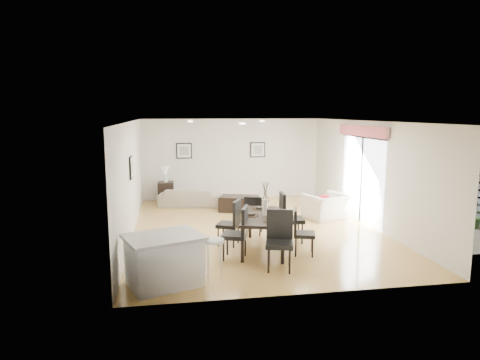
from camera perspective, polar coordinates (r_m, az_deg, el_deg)
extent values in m
plane|color=tan|center=(10.90, 1.98, -6.49)|extent=(8.00, 8.00, 0.00)
cube|color=silver|center=(14.53, -1.13, 2.84)|extent=(6.00, 0.04, 2.70)
cube|color=silver|center=(6.82, 8.77, -4.36)|extent=(6.00, 0.04, 2.70)
cube|color=silver|center=(10.45, -14.32, 0.13)|extent=(0.04, 8.00, 2.70)
cube|color=silver|center=(11.59, 16.71, 0.88)|extent=(0.04, 8.00, 2.70)
cube|color=white|center=(10.51, 2.06, 7.84)|extent=(6.00, 8.00, 0.02)
imported|color=gray|center=(13.53, -6.75, -2.30)|extent=(1.99, 1.12, 0.55)
imported|color=beige|center=(12.02, 11.39, -3.50)|extent=(1.32, 1.24, 0.69)
imported|color=#335B27|center=(12.38, 28.70, -4.11)|extent=(0.68, 0.61, 0.68)
imported|color=#335B27|center=(14.39, 22.91, -1.95)|extent=(0.40, 0.40, 0.71)
cube|color=black|center=(9.12, 3.36, -4.88)|extent=(1.37, 2.00, 0.06)
cylinder|color=black|center=(8.44, 0.31, -8.69)|extent=(0.07, 0.07, 0.70)
cylinder|color=black|center=(10.06, 1.36, -5.77)|extent=(0.07, 0.07, 0.70)
cylinder|color=black|center=(8.40, 5.72, -8.83)|extent=(0.07, 0.07, 0.70)
cylinder|color=black|center=(10.02, 5.87, -5.87)|extent=(0.07, 0.07, 0.70)
cube|color=black|center=(8.62, -0.73, -7.39)|extent=(0.61, 0.61, 0.08)
cube|color=black|center=(8.51, 0.65, -5.51)|extent=(0.22, 0.47, 0.57)
cylinder|color=black|center=(8.91, -1.71, -8.60)|extent=(0.04, 0.04, 0.44)
cylinder|color=black|center=(8.84, 0.70, -8.73)|extent=(0.04, 0.04, 0.44)
cylinder|color=black|center=(8.56, -2.21, -9.35)|extent=(0.04, 0.04, 0.44)
cylinder|color=black|center=(8.49, 0.30, -9.49)|extent=(0.04, 0.04, 0.44)
cube|color=black|center=(9.49, -1.57, -6.01)|extent=(0.60, 0.60, 0.08)
cube|color=black|center=(9.37, -0.42, -4.41)|extent=(0.25, 0.44, 0.54)
cylinder|color=black|center=(9.77, -2.25, -7.07)|extent=(0.04, 0.04, 0.41)
cylinder|color=black|center=(9.67, -0.24, -7.23)|extent=(0.04, 0.04, 0.41)
cylinder|color=black|center=(9.45, -2.93, -7.64)|extent=(0.04, 0.04, 0.41)
cylinder|color=black|center=(9.35, -0.85, -7.82)|extent=(0.04, 0.04, 0.41)
cube|color=black|center=(8.96, 8.56, -7.18)|extent=(0.54, 0.54, 0.07)
cube|color=black|center=(8.89, 7.39, -5.48)|extent=(0.18, 0.43, 0.51)
cylinder|color=black|center=(8.88, 9.64, -8.95)|extent=(0.03, 0.03, 0.39)
cylinder|color=black|center=(8.87, 7.44, -8.91)|extent=(0.03, 0.03, 0.39)
cylinder|color=black|center=(9.20, 9.56, -8.30)|extent=(0.03, 0.03, 0.39)
cylinder|color=black|center=(9.19, 7.45, -8.27)|extent=(0.03, 0.03, 0.39)
cube|color=black|center=(9.78, 6.92, -5.30)|extent=(0.55, 0.55, 0.09)
cube|color=black|center=(9.66, 5.67, -3.50)|extent=(0.11, 0.51, 0.61)
cylinder|color=black|center=(9.70, 8.28, -7.13)|extent=(0.04, 0.04, 0.46)
cylinder|color=black|center=(9.63, 5.96, -7.22)|extent=(0.04, 0.04, 0.46)
cylinder|color=black|center=(10.08, 7.78, -6.51)|extent=(0.04, 0.04, 0.46)
cylinder|color=black|center=(10.00, 5.54, -6.58)|extent=(0.04, 0.04, 0.46)
cube|color=black|center=(8.05, 5.28, -8.50)|extent=(0.61, 0.61, 0.09)
cube|color=black|center=(8.17, 5.33, -5.95)|extent=(0.50, 0.19, 0.59)
cylinder|color=black|center=(7.96, 3.81, -10.75)|extent=(0.04, 0.04, 0.45)
cylinder|color=black|center=(8.32, 3.91, -9.84)|extent=(0.04, 0.04, 0.45)
cylinder|color=black|center=(7.95, 6.66, -10.80)|extent=(0.04, 0.04, 0.45)
cylinder|color=black|center=(8.32, 6.63, -9.89)|extent=(0.04, 0.04, 0.45)
cube|color=black|center=(10.34, 1.85, -4.92)|extent=(0.54, 0.54, 0.07)
cube|color=black|center=(10.10, 1.73, -3.70)|extent=(0.42, 0.19, 0.51)
cylinder|color=black|center=(10.54, 2.85, -5.95)|extent=(0.03, 0.03, 0.39)
cylinder|color=black|center=(10.22, 2.66, -6.43)|extent=(0.03, 0.03, 0.39)
cylinder|color=black|center=(10.58, 1.06, -5.89)|extent=(0.03, 0.03, 0.39)
cylinder|color=black|center=(10.26, 0.80, -6.36)|extent=(0.03, 0.03, 0.39)
cylinder|color=white|center=(9.07, 3.37, -3.63)|extent=(0.12, 0.12, 0.35)
cylinder|color=black|center=(9.18, 5.18, -4.58)|extent=(0.34, 0.34, 0.01)
cylinder|color=black|center=(9.17, 5.18, -4.40)|extent=(0.18, 0.18, 0.05)
cylinder|color=black|center=(9.63, 2.64, -3.91)|extent=(0.34, 0.34, 0.01)
cylinder|color=black|center=(9.62, 2.64, -3.74)|extent=(0.18, 0.18, 0.05)
cylinder|color=black|center=(9.05, 1.51, -4.75)|extent=(0.34, 0.34, 0.01)
cylinder|color=black|center=(9.04, 1.51, -4.56)|extent=(0.18, 0.18, 0.05)
cylinder|color=black|center=(8.59, 4.17, -5.51)|extent=(0.34, 0.34, 0.01)
cylinder|color=black|center=(8.59, 4.18, -5.32)|extent=(0.18, 0.18, 0.05)
cube|color=black|center=(12.75, -0.13, -3.16)|extent=(1.28, 1.00, 0.45)
cube|color=black|center=(14.18, -9.85, -1.60)|extent=(0.52, 0.52, 0.67)
cylinder|color=white|center=(14.10, -9.90, 0.17)|extent=(0.12, 0.12, 0.22)
cone|color=white|center=(14.07, -9.93, 1.18)|extent=(0.26, 0.26, 0.29)
cube|color=maroon|center=(11.86, 11.14, -2.71)|extent=(0.30, 0.16, 0.29)
cube|color=white|center=(7.50, -10.09, -10.69)|extent=(1.37, 1.20, 0.81)
cube|color=#A8A8AB|center=(7.36, -10.18, -7.52)|extent=(1.49, 1.32, 0.06)
cylinder|color=silver|center=(7.43, -3.47, -8.09)|extent=(0.35, 0.35, 0.05)
cylinder|color=silver|center=(7.66, -2.67, -10.42)|extent=(0.02, 0.02, 0.73)
cylinder|color=silver|center=(7.64, -4.41, -10.49)|extent=(0.02, 0.02, 0.73)
cylinder|color=silver|center=(7.42, -4.25, -11.08)|extent=(0.02, 0.02, 0.73)
cylinder|color=silver|center=(7.45, -2.46, -11.00)|extent=(0.02, 0.02, 0.73)
cube|color=black|center=(14.33, -7.47, 3.88)|extent=(0.52, 0.03, 0.52)
cube|color=white|center=(14.33, -7.47, 3.88)|extent=(0.44, 0.04, 0.44)
cube|color=#595954|center=(14.33, -7.47, 3.88)|extent=(0.30, 0.04, 0.30)
cube|color=black|center=(14.63, 2.38, 4.06)|extent=(0.52, 0.03, 0.52)
cube|color=white|center=(14.63, 2.38, 4.06)|extent=(0.44, 0.04, 0.44)
cube|color=#595954|center=(14.63, 2.38, 4.06)|extent=(0.30, 0.04, 0.30)
cube|color=black|center=(10.21, -14.31, 1.62)|extent=(0.03, 0.52, 0.52)
cube|color=white|center=(10.21, -14.31, 1.62)|extent=(0.04, 0.44, 0.44)
cube|color=#595954|center=(10.21, -14.31, 1.62)|extent=(0.04, 0.30, 0.30)
cube|color=white|center=(11.88, 15.94, 0.01)|extent=(0.02, 2.40, 2.25)
cube|color=black|center=(11.88, 15.86, 0.01)|extent=(0.03, 0.05, 2.25)
cube|color=black|center=(11.76, 16.10, 5.53)|extent=(0.03, 2.50, 0.05)
cube|color=maroon|center=(11.73, 15.95, 6.31)|extent=(0.10, 2.70, 0.28)
plane|color=gray|center=(13.08, 23.77, -4.63)|extent=(6.00, 6.00, 0.00)
cube|color=#333235|center=(13.61, 28.24, -0.57)|extent=(0.08, 5.50, 1.80)
cube|color=brown|center=(15.46, 22.42, 1.22)|extent=(0.35, 0.35, 2.00)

